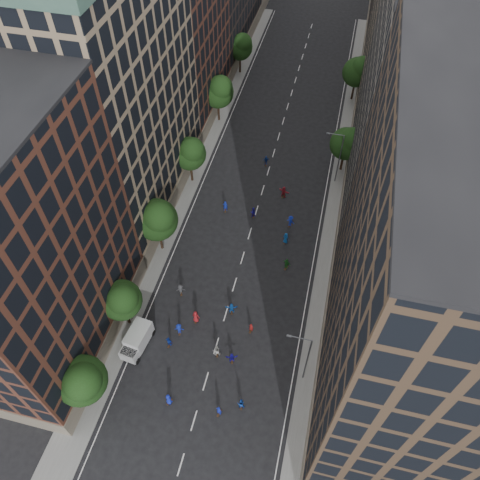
{
  "coord_description": "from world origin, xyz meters",
  "views": [
    {
      "loc": [
        8.73,
        -10.58,
        50.99
      ],
      "look_at": [
        -0.68,
        28.4,
        2.0
      ],
      "focal_mm": 35.0,
      "sensor_mm": 36.0,
      "label": 1
    }
  ],
  "objects": [
    {
      "name": "skater_11",
      "position": [
        0.64,
        18.43,
        0.84
      ],
      "size": [
        1.62,
        0.87,
        1.67
      ],
      "primitive_type": "imported",
      "rotation": [
        0.0,
        0.0,
        3.4
      ],
      "color": "blue",
      "rests_on": "ground"
    },
    {
      "name": "skater_0",
      "position": [
        -3.18,
        5.76,
        0.89
      ],
      "size": [
        1.02,
        0.86,
        1.78
      ],
      "primitive_type": "imported",
      "rotation": [
        0.0,
        0.0,
        2.74
      ],
      "color": "#1626B7",
      "rests_on": "ground"
    },
    {
      "name": "sidewalk_left",
      "position": [
        -12.0,
        47.5,
        0.07
      ],
      "size": [
        4.0,
        105.0,
        0.15
      ],
      "primitive_type": "cube",
      "color": "slate",
      "rests_on": "ground"
    },
    {
      "name": "skater_6",
      "position": [
        -3.29,
        16.19,
        0.95
      ],
      "size": [
        0.98,
        0.68,
        1.91
      ],
      "primitive_type": "imported",
      "rotation": [
        0.0,
        0.0,
        3.07
      ],
      "color": "maroon",
      "rests_on": "ground"
    },
    {
      "name": "skater_3",
      "position": [
        -4.76,
        14.16,
        0.86
      ],
      "size": [
        1.21,
        0.82,
        1.73
      ],
      "primitive_type": "imported",
      "rotation": [
        0.0,
        0.0,
        3.31
      ],
      "color": "#1428A7",
      "rests_on": "ground"
    },
    {
      "name": "tree_left_1",
      "position": [
        -11.02,
        13.86,
        5.55
      ],
      "size": [
        4.8,
        4.8,
        8.21
      ],
      "color": "black",
      "rests_on": "ground"
    },
    {
      "name": "tree_left_4",
      "position": [
        -11.0,
        55.84,
        6.1
      ],
      "size": [
        5.4,
        5.4,
        9.08
      ],
      "color": "black",
      "rests_on": "ground"
    },
    {
      "name": "streetlamp_near",
      "position": [
        10.37,
        12.0,
        5.17
      ],
      "size": [
        2.64,
        0.22,
        9.06
      ],
      "color": "#595B60",
      "rests_on": "ground"
    },
    {
      "name": "ground",
      "position": [
        0.0,
        40.0,
        0.0
      ],
      "size": [
        240.0,
        240.0,
        0.0
      ],
      "primitive_type": "plane",
      "color": "black",
      "rests_on": "ground"
    },
    {
      "name": "skater_4",
      "position": [
        -5.38,
        12.29,
        0.84
      ],
      "size": [
        1.06,
        0.67,
        1.69
      ],
      "primitive_type": "imported",
      "rotation": [
        0.0,
        0.0,
        2.86
      ],
      "color": "#132D9C",
      "rests_on": "ground"
    },
    {
      "name": "tree_left_3",
      "position": [
        -11.02,
        39.85,
        5.82
      ],
      "size": [
        5.0,
        5.0,
        8.58
      ],
      "color": "black",
      "rests_on": "ground"
    },
    {
      "name": "skater_2",
      "position": [
        4.53,
        7.18,
        0.84
      ],
      "size": [
        0.92,
        0.78,
        1.67
      ],
      "primitive_type": "imported",
      "rotation": [
        0.0,
        0.0,
        3.34
      ],
      "color": "#153FAB",
      "rests_on": "ground"
    },
    {
      "name": "skater_8",
      "position": [
        0.35,
        12.46,
        0.94
      ],
      "size": [
        1.12,
        1.01,
        1.88
      ],
      "primitive_type": "imported",
      "rotation": [
        0.0,
        0.0,
        3.53
      ],
      "color": "#ADADA9",
      "rests_on": "ground"
    },
    {
      "name": "cargo_van",
      "position": [
        -9.0,
        11.42,
        1.34
      ],
      "size": [
        2.8,
        4.99,
        2.54
      ],
      "rotation": [
        0.0,
        0.0,
        -0.13
      ],
      "color": "silver",
      "rests_on": "ground"
    },
    {
      "name": "tree_right_a",
      "position": [
        11.38,
        47.85,
        5.63
      ],
      "size": [
        5.0,
        5.0,
        8.39
      ],
      "color": "black",
      "rests_on": "ground"
    },
    {
      "name": "skater_17",
      "position": [
        3.34,
        39.86,
        0.96
      ],
      "size": [
        1.86,
        1.18,
        1.91
      ],
      "primitive_type": "imported",
      "rotation": [
        0.0,
        0.0,
        2.76
      ],
      "color": "maroon",
      "rests_on": "ground"
    },
    {
      "name": "skater_12",
      "position": [
        5.22,
        31.06,
        0.91
      ],
      "size": [
        1.04,
        0.85,
        1.83
      ],
      "primitive_type": "imported",
      "rotation": [
        0.0,
        0.0,
        2.79
      ],
      "color": "#124592",
      "rests_on": "ground"
    },
    {
      "name": "skater_1",
      "position": [
        2.44,
        5.87,
        0.83
      ],
      "size": [
        0.69,
        0.54,
        1.67
      ],
      "primitive_type": "imported",
      "rotation": [
        0.0,
        0.0,
        2.89
      ],
      "color": "#1524B0",
      "rests_on": "ground"
    },
    {
      "name": "tree_right_b",
      "position": [
        11.39,
        67.85,
        5.96
      ],
      "size": [
        5.2,
        5.2,
        8.83
      ],
      "color": "black",
      "rests_on": "ground"
    },
    {
      "name": "bldg_right_b",
      "position": [
        19.0,
        44.0,
        16.5
      ],
      "size": [
        14.0,
        28.0,
        33.0
      ],
      "primitive_type": "cube",
      "color": "#665D54",
      "rests_on": "ground"
    },
    {
      "name": "skater_9",
      "position": [
        -6.34,
        19.54,
        0.87
      ],
      "size": [
        1.26,
        0.96,
        1.73
      ],
      "primitive_type": "imported",
      "rotation": [
        0.0,
        0.0,
        3.46
      ],
      "color": "#3B3C40",
      "rests_on": "ground"
    },
    {
      "name": "bldg_left_b",
      "position": [
        -19.0,
        35.0,
        17.0
      ],
      "size": [
        14.0,
        26.0,
        34.0
      ],
      "primitive_type": "cube",
      "color": "#8E785D",
      "rests_on": "ground"
    },
    {
      "name": "skater_16",
      "position": [
        -0.7,
        46.36,
        0.85
      ],
      "size": [
        1.07,
        0.63,
        1.71
      ],
      "primitive_type": "imported",
      "rotation": [
        0.0,
        0.0,
        3.37
      ],
      "color": "navy",
      "rests_on": "ground"
    },
    {
      "name": "tree_left_5",
      "position": [
        -11.02,
        71.86,
        5.68
      ],
      "size": [
        4.8,
        4.8,
        8.33
      ],
      "color": "black",
      "rests_on": "ground"
    },
    {
      "name": "bldg_left_c",
      "position": [
        -19.0,
        58.0,
        14.0
      ],
      "size": [
        14.0,
        20.0,
        28.0
      ],
      "primitive_type": "cube",
      "color": "#522B1F",
      "rests_on": "ground"
    },
    {
      "name": "skater_7",
      "position": [
        3.58,
        16.42,
        0.75
      ],
      "size": [
        0.61,
        0.47,
        1.51
      ],
      "primitive_type": "imported",
      "rotation": [
        0.0,
        0.0,
        2.93
      ],
      "color": "maroon",
      "rests_on": "ground"
    },
    {
      "name": "tree_left_2",
      "position": [
        -10.99,
        25.83,
        6.36
      ],
      "size": [
        5.6,
        5.6,
        9.45
      ],
      "color": "black",
      "rests_on": "ground"
    },
    {
      "name": "skater_10",
      "position": [
        6.11,
        26.66,
        0.97
      ],
      "size": [
        1.23,
        0.88,
        1.94
      ],
      "primitive_type": "imported",
      "rotation": [
        0.0,
        0.0,
        2.74
      ],
      "color": "#1B5B1E",
      "rests_on": "ground"
    },
    {
      "name": "streetlamp_far",
      "position": [
        10.37,
        45.0,
        5.17
      ],
      "size": [
        2.64,
        0.22,
        9.06
      ],
      "color": "#595B60",
      "rests_on": "ground"
    },
    {
      "name": "bldg_right_c",
      "position": [
        19.0,
        71.0,
        17.5
      ],
      "size": [
        14.0,
        26.0,
        35.0
      ],
      "primitive_type": "cube",
      "color": "#8E785D",
      "rests_on": "ground"
    },
    {
      "name": "bldg_right_a",
      "position": [
        19.0,
        15.0,
        18.0
      ],
      "size": [
        14.0,
        30.0,
        36.0
      ],
      "primitive_type": "cube",
      "color": "#443324",
      "rests_on": "ground"
    },
    {
      "name": "tree_left_0",
      "position": [
        -11.01,
        3.85,
        5.96
      ],
      "size": [
        5.2,
        5.2,
        8.83
      ],
      "color": "black",
      "rests_on": "ground"
    },
    {
      "name": "skater_5",
      "position": [
        2.28,
        12.09,
        0.77
      ],
      "size": [
        1.5,
        0.87,
        1.54
      ],
      "primitive_type": "imported",
      "rotation": [
        0.0,
        0.0,
        3.45
      ],
      "color": "#1B13A1",
      "rests_on": "ground"
    },
    {
      "name": "skater_13",
      "position": [
        -4.5,
        34.96,
        0.94
      ],
      "size": [
        0.74,
        0.54,
        1.88
      ],
      "primitive_type": "imported",
      "rotation": [
        0.0,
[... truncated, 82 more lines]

